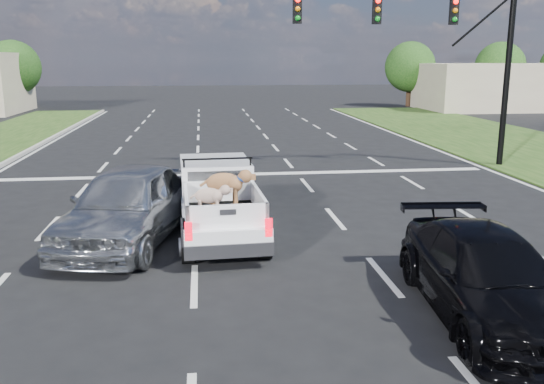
# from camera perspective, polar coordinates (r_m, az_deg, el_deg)

# --- Properties ---
(ground) EXTENTS (160.00, 160.00, 0.00)m
(ground) POSITION_cam_1_polar(r_m,az_deg,el_deg) (10.62, 1.89, -8.77)
(ground) COLOR black
(ground) RESTS_ON ground
(road_markings) EXTENTS (17.75, 60.00, 0.01)m
(road_markings) POSITION_cam_1_polar(r_m,az_deg,el_deg) (16.84, -1.52, -0.49)
(road_markings) COLOR silver
(road_markings) RESTS_ON ground
(traffic_signal) EXTENTS (9.11, 0.31, 7.00)m
(traffic_signal) POSITION_cam_1_polar(r_m,az_deg,el_deg) (22.06, 16.94, 14.53)
(traffic_signal) COLOR black
(traffic_signal) RESTS_ON ground
(building_right) EXTENTS (12.00, 7.00, 3.60)m
(building_right) POSITION_cam_1_polar(r_m,az_deg,el_deg) (49.72, 21.64, 9.67)
(building_right) COLOR #BFB392
(building_right) RESTS_ON ground
(tree_far_c) EXTENTS (4.20, 4.20, 5.40)m
(tree_far_c) POSITION_cam_1_polar(r_m,az_deg,el_deg) (49.89, -24.29, 11.17)
(tree_far_c) COLOR #332114
(tree_far_c) RESTS_ON ground
(tree_far_d) EXTENTS (4.20, 4.20, 5.40)m
(tree_far_d) POSITION_cam_1_polar(r_m,az_deg,el_deg) (50.87, 13.52, 11.95)
(tree_far_d) COLOR #332114
(tree_far_d) RESTS_ON ground
(tree_far_e) EXTENTS (4.20, 4.20, 5.40)m
(tree_far_e) POSITION_cam_1_polar(r_m,az_deg,el_deg) (54.15, 21.65, 11.46)
(tree_far_e) COLOR #332114
(tree_far_e) RESTS_ON ground
(pickup_truck) EXTENTS (1.98, 4.81, 1.77)m
(pickup_truck) POSITION_cam_1_polar(r_m,az_deg,el_deg) (13.22, -5.35, -0.66)
(pickup_truck) COLOR black
(pickup_truck) RESTS_ON ground
(silver_sedan) EXTENTS (3.10, 5.31, 1.70)m
(silver_sedan) POSITION_cam_1_polar(r_m,az_deg,el_deg) (12.92, -14.15, -1.24)
(silver_sedan) COLOR #ABAEB2
(silver_sedan) RESTS_ON ground
(black_coupe) EXTENTS (2.21, 4.71, 1.33)m
(black_coupe) POSITION_cam_1_polar(r_m,az_deg,el_deg) (9.62, 20.50, -7.77)
(black_coupe) COLOR black
(black_coupe) RESTS_ON ground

